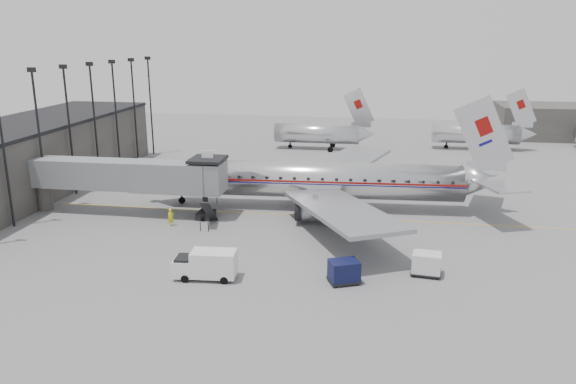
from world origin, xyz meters
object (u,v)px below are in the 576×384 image
Objects in this scene: airliner at (321,180)px; baggage_cart_navy at (344,271)px; baggage_cart_white at (426,263)px; service_van at (206,264)px; ramp_worker at (171,217)px.

airliner is 19.55m from baggage_cart_navy.
service_van is at bearing -161.74° from baggage_cart_white.
service_van reaches higher than baggage_cart_navy.
airliner is 21.25m from service_van.
ramp_worker is (-14.16, -8.36, -2.31)m from airliner.
baggage_cart_white is (17.10, 3.51, -0.24)m from service_van.
airliner reaches higher than service_van.
airliner is 15.90× the size of baggage_cart_white.
baggage_cart_navy is at bearing 0.97° from service_van.
baggage_cart_navy is 20.93m from ramp_worker.
baggage_cart_navy is (10.72, 0.96, -0.25)m from service_van.
airliner is at bearing 128.42° from baggage_cart_white.
service_van is 13.74m from ramp_worker.
ramp_worker is at bearing 126.14° from baggage_cart_navy.
baggage_cart_navy reaches higher than ramp_worker.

